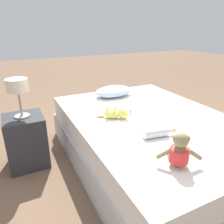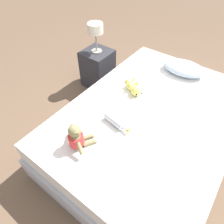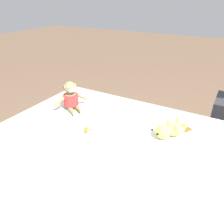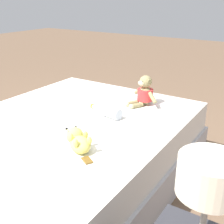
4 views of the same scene
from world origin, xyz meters
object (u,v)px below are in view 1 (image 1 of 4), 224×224
pillow (113,91)px  glass_bottle (157,133)px  nightstand (26,141)px  bedside_lamp (17,88)px  bed (149,140)px  plush_monkey (179,152)px  plush_yellow_creature (117,113)px

pillow → glass_bottle: pillow is taller
nightstand → bedside_lamp: (-0.00, 0.00, 0.54)m
glass_bottle → bedside_lamp: size_ratio=0.75×
bed → glass_bottle: 0.49m
bed → glass_bottle: glass_bottle is taller
bed → plush_monkey: bearing=-113.0°
pillow → plush_yellow_creature: (-0.28, -0.62, -0.01)m
glass_bottle → bedside_lamp: 1.27m
plush_yellow_creature → bedside_lamp: size_ratio=0.84×
glass_bottle → bedside_lamp: (-0.92, 0.84, 0.26)m
plush_monkey → nightstand: size_ratio=0.51×
glass_bottle → nightstand: (-0.92, 0.84, -0.28)m
nightstand → bed: bearing=-24.3°
plush_monkey → bedside_lamp: size_ratio=0.73×
pillow → bedside_lamp: (-1.08, -0.25, 0.24)m
plush_monkey → glass_bottle: plush_monkey is taller
plush_monkey → nightstand: 1.49m
nightstand → bedside_lamp: 0.54m
plush_monkey → nightstand: plush_monkey is taller
bed → plush_yellow_creature: bearing=157.4°
plush_monkey → bedside_lamp: bearing=124.2°
pillow → plush_yellow_creature: bearing=-113.8°
plush_yellow_creature → bedside_lamp: (-0.80, 0.37, 0.26)m
plush_yellow_creature → nightstand: 0.93m
pillow → glass_bottle: bearing=-98.5°
pillow → nightstand: pillow is taller
pillow → plush_monkey: bearing=-100.4°
plush_yellow_creature → plush_monkey: bearing=-89.2°
bedside_lamp → glass_bottle: bearing=-42.6°
plush_yellow_creature → bed: bearing=-22.6°
bed → plush_monkey: (-0.30, -0.70, 0.35)m
pillow → plush_monkey: size_ratio=1.85×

